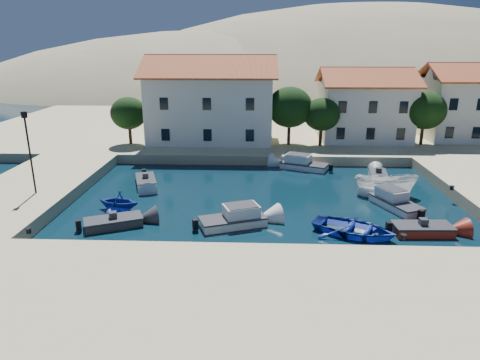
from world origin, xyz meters
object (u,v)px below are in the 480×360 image
Objects in this scene: building_mid at (364,103)px; building_right at (464,101)px; rowboat_south at (353,234)px; lamppost at (29,145)px; boat_east at (384,195)px; building_left at (211,97)px; cabin_cruiser_south at (233,219)px; cabin_cruiser_east at (396,202)px.

building_mid is 1.11× the size of building_right.
lamppost is at bearing 105.86° from rowboat_south.
rowboat_south is 8.86m from boat_east.
building_left is 1.56× the size of building_right.
building_mid is at bearing -175.24° from building_right.
building_left is at bearing 49.87° from boat_east.
building_right reaches higher than rowboat_south.
building_right is at bearing -31.15° from boat_east.
cabin_cruiser_south is (15.31, -3.30, -4.28)m from lamppost.
rowboat_south is (23.30, -4.37, -4.75)m from lamppost.
cabin_cruiser_east is (27.48, 0.41, -4.28)m from lamppost.
building_right is 32.50m from rowboat_south.
building_mid is 28.53m from cabin_cruiser_south.
cabin_cruiser_east is at bearing -95.60° from building_mid.
lamppost is 1.28× the size of cabin_cruiser_south.
cabin_cruiser_south is at bearing 108.85° from rowboat_south.
cabin_cruiser_south is at bearing 124.78° from boat_east.
lamppost is (-41.50, -22.00, -0.72)m from building_right.
rowboat_south is at bearing -64.16° from building_left.
building_left is at bearing 15.93° from cabin_cruiser_east.
rowboat_south is at bearing -10.61° from lamppost.
rowboat_south is (11.80, -24.37, -5.94)m from building_left.
lamppost is (-11.50, -20.00, -1.18)m from building_left.
building_right is 46.98m from lamppost.
cabin_cruiser_east is at bearing -3.86° from cabin_cruiser_south.
building_left is 3.03× the size of cabin_cruiser_south.
rowboat_south is 1.13× the size of cabin_cruiser_east.
boat_east is at bearing -1.81° from rowboat_south.
rowboat_south is at bearing -28.43° from cabin_cruiser_south.
building_mid reaches higher than cabin_cruiser_east.
building_right is 2.00× the size of cabin_cruiser_east.
cabin_cruiser_south is 0.97× the size of boat_east.
rowboat_south is (-18.20, -26.37, -5.47)m from building_right.
cabin_cruiser_south is 13.93m from boat_east.
building_right is 1.77× the size of rowboat_south.
cabin_cruiser_east is at bearing -174.43° from boat_east.
building_left reaches higher than boat_east.
rowboat_south is 1.06× the size of boat_east.
rowboat_south is (-6.20, -25.37, -5.22)m from building_mid.
cabin_cruiser_south is (-26.19, -25.30, -5.00)m from building_right.
cabin_cruiser_south is 0.91× the size of rowboat_south.
cabin_cruiser_south is (-14.19, -24.30, -4.75)m from building_mid.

